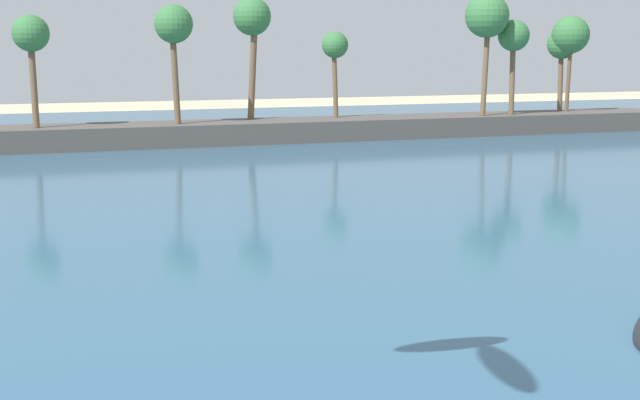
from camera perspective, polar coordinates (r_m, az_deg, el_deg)
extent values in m
cube|color=#33607F|center=(61.46, -13.27, 2.25)|extent=(220.00, 101.28, 0.06)
cube|color=#514C47|center=(71.88, -14.26, 3.97)|extent=(105.94, 6.00, 1.80)
cylinder|color=brown|center=(87.77, 15.74, 7.87)|extent=(0.49, 0.77, 7.23)
sphere|color=#38753D|center=(87.74, 15.85, 10.22)|extent=(3.53, 3.53, 3.53)
cylinder|color=brown|center=(77.54, 0.97, 7.66)|extent=(0.58, 0.58, 6.26)
sphere|color=#38753D|center=(77.49, 0.98, 9.97)|extent=(2.29, 2.29, 2.29)
cylinder|color=brown|center=(70.83, -17.99, 7.32)|extent=(0.57, 0.89, 7.10)
sphere|color=#38753D|center=(70.80, -18.14, 10.18)|extent=(2.77, 2.77, 2.77)
cylinder|color=brown|center=(82.58, 12.29, 7.87)|extent=(0.65, 0.86, 7.11)
sphere|color=#38753D|center=(82.55, 12.38, 10.32)|extent=(2.83, 2.83, 2.83)
cylinder|color=brown|center=(71.76, -9.33, 8.00)|extent=(0.73, 0.64, 7.87)
sphere|color=#38753D|center=(71.75, -9.42, 11.13)|extent=(3.04, 3.04, 3.04)
cylinder|color=brown|center=(80.93, 10.62, 8.49)|extent=(0.93, 0.76, 8.82)
sphere|color=#38753D|center=(80.96, 10.72, 11.60)|extent=(3.89, 3.89, 3.89)
cylinder|color=brown|center=(75.47, -4.36, 8.46)|extent=(0.92, 0.90, 8.61)
sphere|color=#38753D|center=(75.49, -4.40, 11.72)|extent=(3.18, 3.18, 3.18)
cylinder|color=brown|center=(88.35, 15.24, 7.62)|extent=(0.53, 0.75, 6.36)
sphere|color=#38753D|center=(88.30, 15.33, 9.67)|extent=(2.83, 2.83, 2.83)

